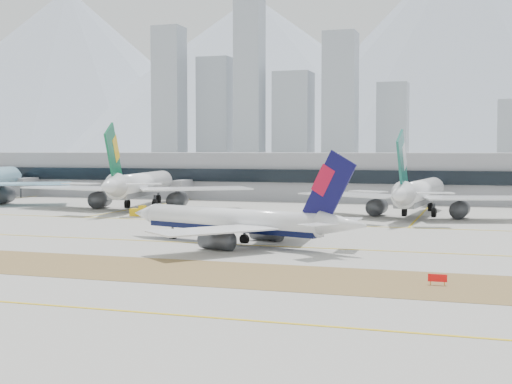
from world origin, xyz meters
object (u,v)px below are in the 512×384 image
(widebody_eva, at_px, (140,186))
(terminal, at_px, (341,175))
(taxiing_airliner, at_px, (239,222))
(widebody_cathay, at_px, (419,194))

(widebody_eva, xyz_separation_m, terminal, (44.89, 56.62, 1.45))
(taxiing_airliner, relative_size, widebody_cathay, 0.81)
(terminal, bearing_deg, taxiing_airliner, -87.32)
(taxiing_airliner, xyz_separation_m, terminal, (-5.61, 119.92, 3.63))
(taxiing_airliner, bearing_deg, widebody_eva, -33.71)
(widebody_cathay, bearing_deg, taxiing_airliner, 163.44)
(taxiing_airliner, relative_size, terminal, 0.17)
(taxiing_airliner, distance_m, widebody_cathay, 65.33)
(taxiing_airliner, xyz_separation_m, widebody_eva, (-50.50, 63.30, 2.18))
(widebody_eva, distance_m, widebody_cathay, 74.77)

